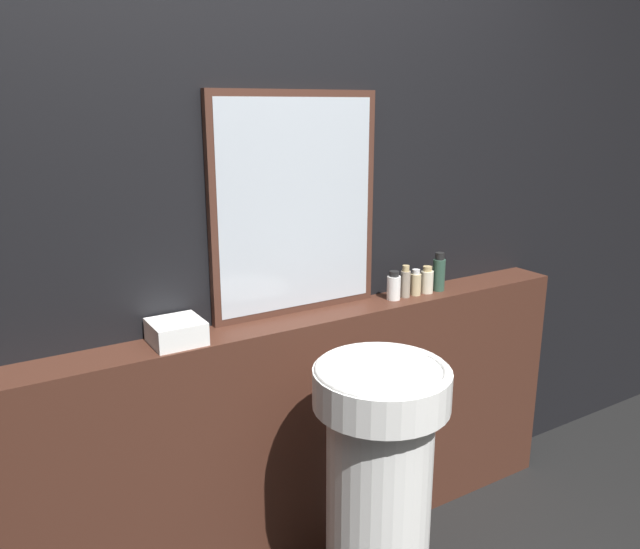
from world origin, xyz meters
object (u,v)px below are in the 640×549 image
(body_wash_bottle, at_px, (427,281))
(towel_stack, at_px, (176,332))
(pedestal_sink, at_px, (379,491))
(lotion_bottle, at_px, (416,283))
(mirror, at_px, (296,205))
(conditioner_bottle, at_px, (405,282))
(shampoo_bottle, at_px, (394,286))
(hand_soap_bottle, at_px, (439,273))

(body_wash_bottle, bearing_deg, towel_stack, -180.00)
(body_wash_bottle, bearing_deg, pedestal_sink, -141.50)
(towel_stack, relative_size, body_wash_bottle, 1.48)
(pedestal_sink, xyz_separation_m, lotion_bottle, (0.50, 0.45, 0.51))
(mirror, relative_size, lotion_bottle, 7.45)
(towel_stack, bearing_deg, conditioner_bottle, 0.00)
(pedestal_sink, distance_m, shampoo_bottle, 0.78)
(towel_stack, bearing_deg, mirror, 8.38)
(shampoo_bottle, bearing_deg, hand_soap_bottle, 0.00)
(towel_stack, height_order, body_wash_bottle, body_wash_bottle)
(conditioner_bottle, relative_size, body_wash_bottle, 1.17)
(towel_stack, relative_size, shampoo_bottle, 1.43)
(conditioner_bottle, relative_size, hand_soap_bottle, 0.81)
(towel_stack, bearing_deg, shampoo_bottle, 0.00)
(pedestal_sink, relative_size, conditioner_bottle, 7.30)
(shampoo_bottle, height_order, body_wash_bottle, shampoo_bottle)
(mirror, xyz_separation_m, shampoo_bottle, (0.39, -0.07, -0.34))
(mirror, bearing_deg, body_wash_bottle, -7.20)
(towel_stack, height_order, shampoo_bottle, shampoo_bottle)
(mirror, xyz_separation_m, lotion_bottle, (0.50, -0.07, -0.34))
(towel_stack, distance_m, body_wash_bottle, 1.05)
(mirror, relative_size, conditioner_bottle, 6.11)
(mirror, height_order, lotion_bottle, mirror)
(pedestal_sink, distance_m, body_wash_bottle, 0.88)
(body_wash_bottle, bearing_deg, shampoo_bottle, -180.00)
(body_wash_bottle, xyz_separation_m, hand_soap_bottle, (0.06, -0.00, 0.02))
(pedestal_sink, height_order, mirror, mirror)
(lotion_bottle, bearing_deg, conditioner_bottle, 180.00)
(pedestal_sink, distance_m, hand_soap_bottle, 0.93)
(conditioner_bottle, distance_m, hand_soap_bottle, 0.17)
(towel_stack, relative_size, hand_soap_bottle, 1.02)
(hand_soap_bottle, bearing_deg, mirror, 173.51)
(shampoo_bottle, relative_size, lotion_bottle, 1.08)
(towel_stack, height_order, lotion_bottle, lotion_bottle)
(pedestal_sink, relative_size, mirror, 1.20)
(pedestal_sink, xyz_separation_m, shampoo_bottle, (0.39, 0.45, 0.51))
(shampoo_bottle, bearing_deg, pedestal_sink, -131.32)
(towel_stack, xyz_separation_m, body_wash_bottle, (1.05, 0.00, 0.01))
(mirror, height_order, towel_stack, mirror)
(towel_stack, relative_size, conditioner_bottle, 1.26)
(body_wash_bottle, bearing_deg, conditioner_bottle, -180.00)
(shampoo_bottle, distance_m, hand_soap_bottle, 0.23)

